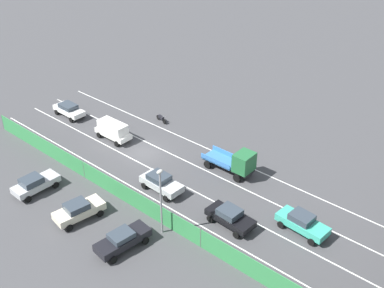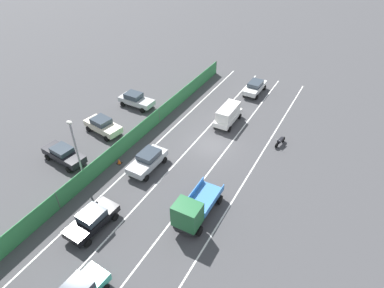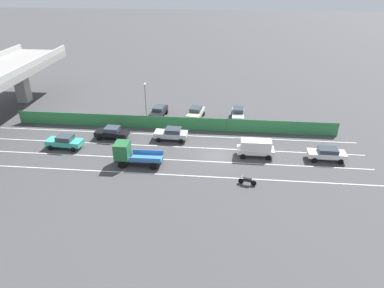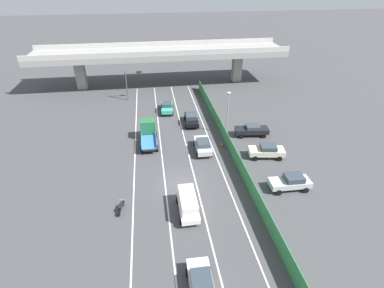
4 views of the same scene
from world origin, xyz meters
name	(u,v)px [view 2 (image 2 of 4)]	position (x,y,z in m)	size (l,w,h in m)	color
ground_plane	(211,145)	(0.00, 0.00, 0.00)	(300.00, 300.00, 0.00)	#424244
lane_line_left_edge	(232,202)	(-5.11, 6.48, 0.00)	(0.14, 48.96, 0.01)	silver
lane_line_mid_left	(196,189)	(-1.70, 6.48, 0.00)	(0.14, 48.96, 0.01)	silver
lane_line_mid_right	(164,176)	(1.70, 6.48, 0.00)	(0.14, 48.96, 0.01)	silver
lane_line_right_edge	(134,165)	(5.11, 6.48, 0.00)	(0.14, 48.96, 0.01)	silver
green_fence	(117,151)	(7.10, 6.48, 0.93)	(0.10, 45.06, 1.86)	#338447
car_sedan_silver	(148,160)	(3.65, 6.16, 0.92)	(2.14, 4.37, 1.67)	#B7BABC
car_sedan_black	(92,219)	(3.32, 14.08, 0.89)	(2.27, 4.44, 1.62)	black
car_sedan_white	(255,87)	(0.05, -12.95, 0.89)	(1.99, 4.42, 1.56)	white
car_van_white	(228,114)	(0.21, -4.61, 1.20)	(1.98, 4.41, 2.10)	silver
flatbed_truck_blue	(193,211)	(-3.23, 9.97, 1.38)	(2.31, 5.44, 2.72)	black
motorcycle	(280,141)	(-6.24, -3.42, 0.46)	(0.69, 1.92, 0.93)	black
parked_wagon_silver	(136,100)	(11.57, -2.68, 0.92)	(4.42, 2.06, 1.69)	#B2B5B7
parked_sedan_cream	(103,125)	(11.32, 3.63, 0.93)	(4.63, 2.58, 1.71)	beige
parked_sedan_dark	(64,154)	(11.29, 9.28, 0.89)	(4.82, 2.35, 1.61)	black
street_lamp	(75,145)	(7.86, 10.35, 3.91)	(0.60, 0.36, 6.34)	gray
traffic_cone	(119,161)	(6.48, 7.01, 0.25)	(0.47, 0.47, 0.55)	orange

